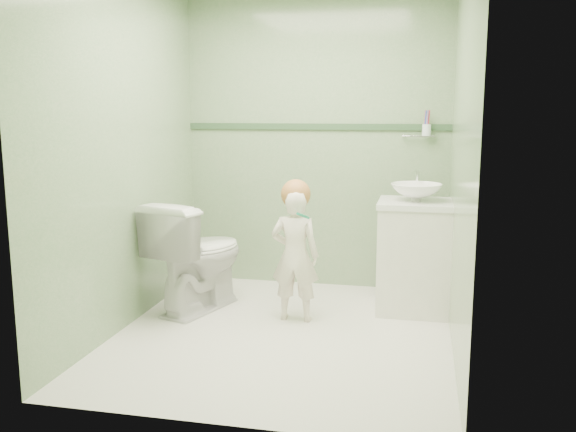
# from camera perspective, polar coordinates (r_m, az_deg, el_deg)

# --- Properties ---
(ground) EXTENTS (2.50, 2.50, 0.00)m
(ground) POSITION_cam_1_polar(r_m,az_deg,el_deg) (4.22, -0.44, -10.85)
(ground) COLOR silver
(ground) RESTS_ON ground
(room_shell) EXTENTS (2.50, 2.54, 2.40)m
(room_shell) POSITION_cam_1_polar(r_m,az_deg,el_deg) (3.96, -0.46, 5.64)
(room_shell) COLOR #7AA072
(room_shell) RESTS_ON ground
(trim_stripe) EXTENTS (2.20, 0.02, 0.05)m
(trim_stripe) POSITION_cam_1_polar(r_m,az_deg,el_deg) (5.16, 2.58, 8.28)
(trim_stripe) COLOR #325133
(trim_stripe) RESTS_ON room_shell
(vanity) EXTENTS (0.52, 0.50, 0.80)m
(vanity) POSITION_cam_1_polar(r_m,az_deg,el_deg) (4.68, 11.58, -3.84)
(vanity) COLOR silver
(vanity) RESTS_ON ground
(counter) EXTENTS (0.54, 0.52, 0.04)m
(counter) POSITION_cam_1_polar(r_m,az_deg,el_deg) (4.60, 11.76, 1.13)
(counter) COLOR white
(counter) RESTS_ON vanity
(basin) EXTENTS (0.37, 0.37, 0.13)m
(basin) POSITION_cam_1_polar(r_m,az_deg,el_deg) (4.59, 11.80, 2.17)
(basin) COLOR white
(basin) RESTS_ON counter
(faucet) EXTENTS (0.03, 0.13, 0.18)m
(faucet) POSITION_cam_1_polar(r_m,az_deg,el_deg) (4.76, 11.85, 3.41)
(faucet) COLOR silver
(faucet) RESTS_ON counter
(cup_holder) EXTENTS (0.26, 0.07, 0.21)m
(cup_holder) POSITION_cam_1_polar(r_m,az_deg,el_deg) (5.03, 12.63, 7.81)
(cup_holder) COLOR silver
(cup_holder) RESTS_ON room_shell
(toilet) EXTENTS (0.70, 0.92, 0.83)m
(toilet) POSITION_cam_1_polar(r_m,az_deg,el_deg) (4.66, -8.32, -3.59)
(toilet) COLOR white
(toilet) RESTS_ON ground
(toddler) EXTENTS (0.35, 0.23, 0.94)m
(toddler) POSITION_cam_1_polar(r_m,az_deg,el_deg) (4.36, 0.65, -3.69)
(toddler) COLOR white
(toddler) RESTS_ON ground
(hair_cap) EXTENTS (0.21, 0.21, 0.21)m
(hair_cap) POSITION_cam_1_polar(r_m,az_deg,el_deg) (4.30, 0.73, 2.04)
(hair_cap) COLOR #AF7038
(hair_cap) RESTS_ON toddler
(teal_toothbrush) EXTENTS (0.11, 0.13, 0.08)m
(teal_toothbrush) POSITION_cam_1_polar(r_m,az_deg,el_deg) (4.16, 1.34, 0.09)
(teal_toothbrush) COLOR #158962
(teal_toothbrush) RESTS_ON toddler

